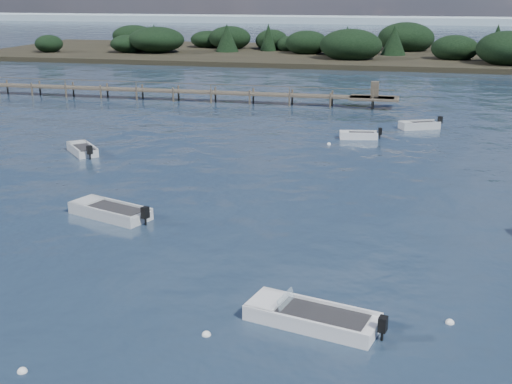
% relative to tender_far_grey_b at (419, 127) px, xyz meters
% --- Properties ---
extents(ground, '(400.00, 400.00, 0.00)m').
position_rel_tender_far_grey_b_xyz_m(ground, '(-8.42, 21.70, -0.18)').
color(ground, '#162435').
rests_on(ground, ground).
extents(tender_far_grey_b, '(3.80, 2.66, 1.30)m').
position_rel_tender_far_grey_b_xyz_m(tender_far_grey_b, '(0.00, 0.00, 0.00)').
color(tender_far_grey_b, '#A6ABAE').
rests_on(tender_far_grey_b, ground).
extents(dinghy_mid_white_a, '(5.20, 2.85, 1.19)m').
position_rel_tender_far_grey_b_xyz_m(dinghy_mid_white_a, '(-4.21, -36.20, -0.03)').
color(dinghy_mid_white_a, silver).
rests_on(dinghy_mid_white_a, ground).
extents(dinghy_mid_grey, '(5.00, 3.16, 1.25)m').
position_rel_tender_far_grey_b_xyz_m(dinghy_mid_grey, '(-16.34, -27.15, -0.01)').
color(dinghy_mid_grey, '#A6ABAE').
rests_on(dinghy_mid_grey, ground).
extents(tender_far_grey, '(3.43, 3.52, 1.26)m').
position_rel_tender_far_grey_b_xyz_m(tender_far_grey, '(-24.39, -14.78, -0.01)').
color(tender_far_grey, '#A6ABAE').
rests_on(tender_far_grey, ground).
extents(tender_far_white, '(3.45, 1.67, 1.16)m').
position_rel_tender_far_grey_b_xyz_m(tender_far_white, '(-4.87, -5.13, -0.02)').
color(tender_far_white, silver).
rests_on(tender_far_white, ground).
extents(buoy_a, '(0.32, 0.32, 0.32)m').
position_rel_tender_far_grey_b_xyz_m(buoy_a, '(-12.65, -41.32, -0.18)').
color(buoy_a, white).
rests_on(buoy_a, ground).
extents(buoy_b, '(0.32, 0.32, 0.32)m').
position_rel_tender_far_grey_b_xyz_m(buoy_b, '(0.66, -35.05, -0.18)').
color(buoy_b, white).
rests_on(buoy_b, ground).
extents(buoy_e, '(0.32, 0.32, 0.32)m').
position_rel_tender_far_grey_b_xyz_m(buoy_e, '(-6.96, -7.77, -0.18)').
color(buoy_e, white).
rests_on(buoy_e, ground).
extents(buoy_extra_a, '(0.32, 0.32, 0.32)m').
position_rel_tender_far_grey_b_xyz_m(buoy_extra_a, '(-7.66, -37.85, -0.18)').
color(buoy_extra_a, white).
rests_on(buoy_extra_a, ground).
extents(jetty, '(64.50, 3.20, 3.40)m').
position_rel_tender_far_grey_b_xyz_m(jetty, '(-30.17, 9.70, 0.80)').
color(jetty, '#4F473A').
rests_on(jetty, ground).
extents(distant_haze, '(280.00, 20.00, 2.40)m').
position_rel_tender_far_grey_b_xyz_m(distant_haze, '(-98.42, 191.70, -0.18)').
color(distant_haze, '#98AFBC').
rests_on(distant_haze, ground).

